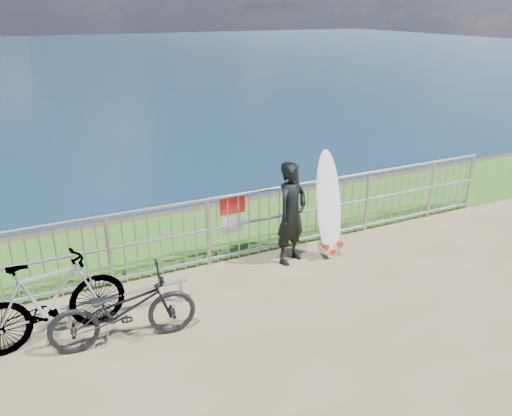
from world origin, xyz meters
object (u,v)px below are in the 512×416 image
surfboard (329,209)px  bicycle_far (49,300)px  surfer (292,213)px  bicycle_near (123,309)px

surfboard → bicycle_far: 4.25m
surfer → bicycle_far: 3.64m
bicycle_near → bicycle_far: bicycle_far is taller
surfer → bicycle_near: bearing=174.9°
bicycle_near → surfer: bearing=-65.8°
surfer → bicycle_far: size_ratio=0.90×
bicycle_far → surfer: bearing=-89.7°
surfer → surfboard: size_ratio=0.93×
surfer → surfboard: surfboard is taller
bicycle_near → bicycle_far: bearing=66.6°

